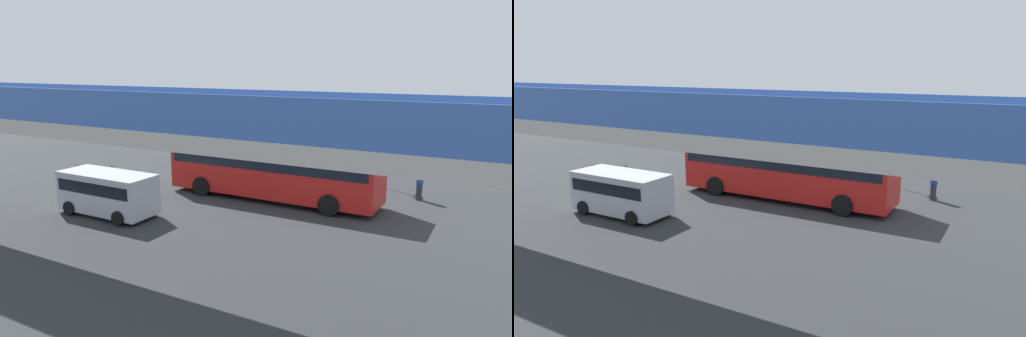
# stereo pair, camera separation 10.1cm
# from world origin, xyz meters

# --- Properties ---
(ground) EXTENTS (80.00, 80.00, 0.00)m
(ground) POSITION_xyz_m (0.00, 0.00, 0.00)
(ground) COLOR #2D3033
(city_bus) EXTENTS (11.54, 2.85, 3.15)m
(city_bus) POSITION_xyz_m (-0.50, 0.97, 1.88)
(city_bus) COLOR red
(city_bus) RESTS_ON ground
(parked_van) EXTENTS (4.80, 2.17, 2.05)m
(parked_van) POSITION_xyz_m (5.09, 7.16, 1.18)
(parked_van) COLOR #B7BCC6
(parked_van) RESTS_ON ground
(bicycle_green) EXTENTS (1.77, 0.44, 0.96)m
(bicycle_green) POSITION_xyz_m (10.09, 2.26, 0.37)
(bicycle_green) COLOR black
(bicycle_green) RESTS_ON ground
(bicycle_red) EXTENTS (1.77, 0.44, 0.96)m
(bicycle_red) POSITION_xyz_m (12.04, 3.16, 0.37)
(bicycle_red) COLOR black
(bicycle_red) RESTS_ON ground
(pedestrian) EXTENTS (0.38, 0.38, 1.79)m
(pedestrian) POSITION_xyz_m (-7.41, -2.64, 0.89)
(pedestrian) COLOR #2D2D38
(pedestrian) RESTS_ON ground
(traffic_sign) EXTENTS (0.08, 0.60, 2.80)m
(traffic_sign) POSITION_xyz_m (-5.27, -4.21, 1.89)
(traffic_sign) COLOR slate
(traffic_sign) RESTS_ON ground
(lane_dash_leftmost) EXTENTS (2.00, 0.20, 0.01)m
(lane_dash_leftmost) POSITION_xyz_m (-4.00, -2.93, 0.00)
(lane_dash_leftmost) COLOR silver
(lane_dash_leftmost) RESTS_ON ground
(lane_dash_left) EXTENTS (2.00, 0.20, 0.01)m
(lane_dash_left) POSITION_xyz_m (0.00, -2.93, 0.00)
(lane_dash_left) COLOR silver
(lane_dash_left) RESTS_ON ground
(lane_dash_centre) EXTENTS (2.00, 0.20, 0.01)m
(lane_dash_centre) POSITION_xyz_m (4.00, -2.93, 0.00)
(lane_dash_centre) COLOR silver
(lane_dash_centre) RESTS_ON ground
(pedestrian_overpass) EXTENTS (30.54, 2.60, 6.30)m
(pedestrian_overpass) POSITION_xyz_m (0.00, 11.35, 4.65)
(pedestrian_overpass) COLOR #B2ADA5
(pedestrian_overpass) RESTS_ON ground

